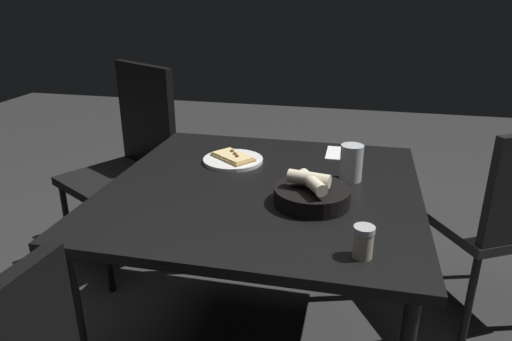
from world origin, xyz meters
TOP-DOWN VIEW (x-y plane):
  - dining_table at (0.00, 0.00)m, footprint 1.02×1.03m
  - pizza_plate at (-0.20, -0.16)m, footprint 0.23×0.23m
  - bread_basket at (0.11, 0.18)m, footprint 0.23×0.23m
  - beer_glass at (-0.11, 0.28)m, footprint 0.08×0.08m
  - pepper_shaker at (0.38, 0.33)m, footprint 0.05×0.05m
  - napkin at (-0.38, 0.24)m, footprint 0.16×0.12m
  - chair_far at (-0.39, 0.88)m, footprint 0.60×0.60m
  - chair_spare at (-0.56, -0.78)m, footprint 0.60×0.60m

SIDE VIEW (x-z plane):
  - chair_far at x=-0.39m, z-range 0.07..0.93m
  - chair_spare at x=-0.56m, z-range 0.06..1.04m
  - dining_table at x=0.00m, z-range 0.29..0.99m
  - napkin at x=-0.38m, z-range 0.70..0.70m
  - pizza_plate at x=-0.20m, z-range 0.69..0.73m
  - bread_basket at x=0.11m, z-range 0.68..0.79m
  - pepper_shaker at x=0.38m, z-range 0.70..0.78m
  - beer_glass at x=-0.11m, z-range 0.69..0.82m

